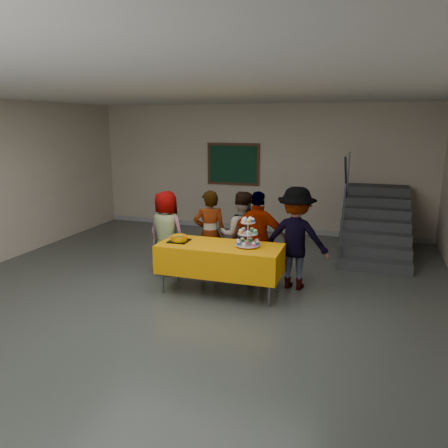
# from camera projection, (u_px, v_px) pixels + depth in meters

# --- Properties ---
(room_shell) EXTENTS (10.00, 10.04, 3.02)m
(room_shell) POSITION_uv_depth(u_px,v_px,m) (167.00, 158.00, 5.61)
(room_shell) COLOR #4C514C
(room_shell) RESTS_ON ground
(bake_table) EXTENTS (1.88, 0.78, 0.77)m
(bake_table) POSITION_uv_depth(u_px,v_px,m) (220.00, 258.00, 6.67)
(bake_table) COLOR #595960
(bake_table) RESTS_ON ground
(cupcake_stand) EXTENTS (0.38, 0.38, 0.44)m
(cupcake_stand) POSITION_uv_depth(u_px,v_px,m) (248.00, 235.00, 6.49)
(cupcake_stand) COLOR silver
(cupcake_stand) RESTS_ON bake_table
(bear_cake) EXTENTS (0.32, 0.36, 0.12)m
(bear_cake) POSITION_uv_depth(u_px,v_px,m) (179.00, 238.00, 6.80)
(bear_cake) COLOR black
(bear_cake) RESTS_ON bake_table
(schoolchild_a) EXTENTS (0.79, 0.59, 1.45)m
(schoolchild_a) POSITION_uv_depth(u_px,v_px,m) (167.00, 233.00, 7.53)
(schoolchild_a) COLOR slate
(schoolchild_a) RESTS_ON ground
(schoolchild_b) EXTENTS (0.63, 0.52, 1.49)m
(schoolchild_b) POSITION_uv_depth(u_px,v_px,m) (210.00, 234.00, 7.37)
(schoolchild_b) COLOR slate
(schoolchild_b) RESTS_ON ground
(schoolchild_c) EXTENTS (0.84, 0.72, 1.49)m
(schoolchild_c) POSITION_uv_depth(u_px,v_px,m) (241.00, 235.00, 7.27)
(schoolchild_c) COLOR slate
(schoolchild_c) RESTS_ON ground
(schoolchild_d) EXTENTS (0.91, 0.40, 1.53)m
(schoolchild_d) POSITION_uv_depth(u_px,v_px,m) (258.00, 239.00, 6.98)
(schoolchild_d) COLOR slate
(schoolchild_d) RESTS_ON ground
(schoolchild_e) EXTENTS (1.08, 0.66, 1.62)m
(schoolchild_e) POSITION_uv_depth(u_px,v_px,m) (296.00, 238.00, 6.84)
(schoolchild_e) COLOR slate
(schoolchild_e) RESTS_ON ground
(staircase) EXTENTS (1.30, 2.40, 2.04)m
(staircase) POSITION_uv_depth(u_px,v_px,m) (374.00, 227.00, 8.98)
(staircase) COLOR #424447
(staircase) RESTS_ON ground
(noticeboard) EXTENTS (1.30, 0.05, 1.00)m
(noticeboard) POSITION_uv_depth(u_px,v_px,m) (233.00, 164.00, 10.50)
(noticeboard) COLOR #472B16
(noticeboard) RESTS_ON ground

